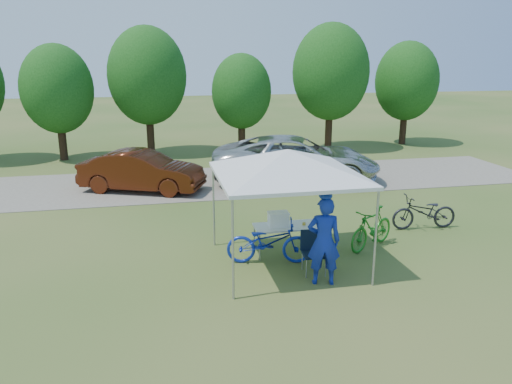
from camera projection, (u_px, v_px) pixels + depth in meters
ground at (286, 263)px, 11.75m from camera, size 100.00×100.00×0.00m
gravel_strip at (232, 181)px, 19.29m from camera, size 24.00×5.00×0.02m
canopy at (288, 153)px, 11.04m from camera, size 4.53×4.53×3.00m
treeline at (205, 80)px, 24.00m from camera, size 24.89×4.28×6.30m
folding_table at (290, 227)px, 12.19m from camera, size 1.75×0.73×0.72m
folding_chair at (313, 248)px, 11.17m from camera, size 0.53×0.54×0.96m
cooler at (278, 219)px, 12.08m from camera, size 0.49×0.33×0.36m
ice_cream_cup at (304, 224)px, 12.20m from camera, size 0.08×0.08×0.06m
cyclist at (324, 241)px, 10.48m from camera, size 0.79×0.60×1.92m
bike_blue at (269, 242)px, 11.66m from camera, size 2.07×1.07×1.04m
bike_green at (372, 228)px, 12.55m from camera, size 1.75×1.36×1.06m
bike_dark at (424, 212)px, 13.95m from camera, size 1.90×0.76×0.98m
minivan at (296, 159)px, 18.95m from camera, size 6.82×4.35×1.75m
sedan at (142, 171)px, 17.75m from camera, size 4.62×3.06×1.44m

